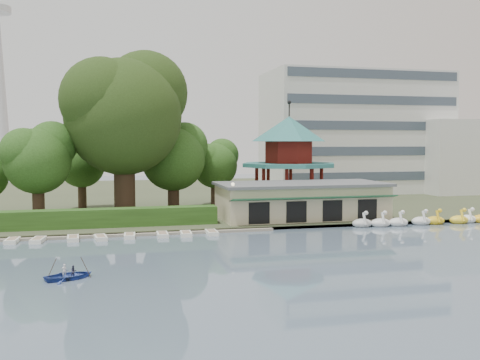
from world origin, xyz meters
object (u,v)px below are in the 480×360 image
object	(u,v)px
dock	(96,236)
big_tree	(125,109)
pavilion	(289,152)
rowboat_with_passengers	(69,272)
boathouse	(301,200)

from	to	relation	value
dock	big_tree	size ratio (longest dim) A/B	1.79
pavilion	big_tree	size ratio (longest dim) A/B	0.71
big_tree	rowboat_with_passengers	xyz separation A→B (m)	(-4.52, -26.47, -12.11)
pavilion	rowboat_with_passengers	size ratio (longest dim) A/B	2.66
rowboat_with_passengers	pavilion	bearing A→B (deg)	50.05
pavilion	rowboat_with_passengers	distance (m)	40.09
boathouse	rowboat_with_passengers	world-z (taller)	boathouse
dock	pavilion	distance (m)	29.14
dock	rowboat_with_passengers	size ratio (longest dim) A/B	6.71
dock	big_tree	world-z (taller)	big_tree
big_tree	boathouse	bearing A→B (deg)	-18.34
dock	boathouse	world-z (taller)	boathouse
big_tree	rowboat_with_passengers	world-z (taller)	big_tree
boathouse	rowboat_with_passengers	distance (m)	30.95
pavilion	rowboat_with_passengers	xyz separation A→B (m)	(-25.34, -30.26, -7.04)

